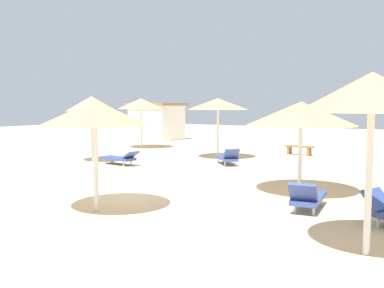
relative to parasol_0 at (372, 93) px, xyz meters
The scene contains 12 objects.
ground_plane 7.87m from the parasol_0, 162.87° to the left, with size 80.00×80.00×0.00m, color beige.
parasol_0 is the anchor object (origin of this frame).
parasol_2 13.84m from the parasol_0, 130.68° to the left, with size 2.98×2.98×2.94m.
parasol_3 14.64m from the parasol_0, 154.81° to the left, with size 2.35×2.35×3.01m.
parasol_4 5.24m from the parasol_0, 121.82° to the left, with size 3.18×3.18×2.70m.
parasol_5 6.22m from the parasol_0, behind, with size 2.62×2.62×2.70m.
parasol_6 19.89m from the parasol_0, 141.33° to the left, with size 2.84×2.84×3.03m.
lounger_2 11.74m from the parasol_0, 130.75° to the left, with size 1.74×1.78×0.80m.
lounger_3 13.15m from the parasol_0, 151.99° to the left, with size 1.95×0.77×0.65m.
lounger_4 4.05m from the parasol_0, 126.16° to the left, with size 0.89×1.92×0.80m.
bench_0 15.52m from the parasol_0, 113.57° to the left, with size 1.52×0.51×0.49m.
beach_cabana 25.97m from the parasol_0, 136.03° to the left, with size 3.60×3.37×2.79m.
Camera 1 is at (8.48, -9.89, 2.58)m, focal length 40.09 mm.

